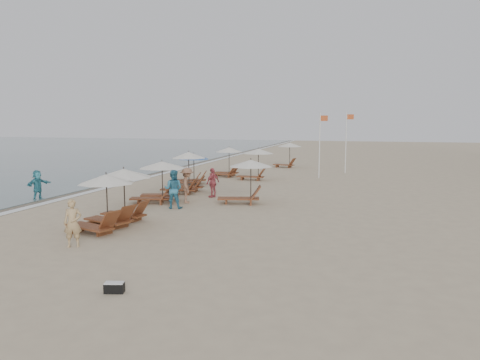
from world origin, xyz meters
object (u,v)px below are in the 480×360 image
(flag_pole_near, at_px, (320,142))
(duffel_bag, at_px, (114,287))
(lounger_station_0, at_px, (101,205))
(lounger_station_2, at_px, (158,181))
(inland_station_1, at_px, (255,160))
(beachgoer_mid_b, at_px, (187,185))
(lounger_station_1, at_px, (119,196))
(beachgoer_far_a, at_px, (213,183))
(lounger_station_5, at_px, (226,162))
(inland_station_2, at_px, (287,152))
(beachgoer_mid_a, at_px, (173,189))
(beachgoer_near, at_px, (73,223))
(lounger_station_4, at_px, (190,170))
(waterline_walker, at_px, (38,185))
(lounger_station_3, at_px, (184,175))
(inland_station_0, at_px, (245,178))

(flag_pole_near, bearing_deg, duffel_bag, -95.37)
(lounger_station_0, distance_m, lounger_station_2, 6.39)
(inland_station_1, distance_m, beachgoer_mid_b, 9.99)
(inland_station_1, distance_m, duffel_bag, 22.09)
(lounger_station_1, height_order, beachgoer_far_a, lounger_station_1)
(lounger_station_5, distance_m, flag_pole_near, 7.12)
(inland_station_2, distance_m, duffel_bag, 31.43)
(inland_station_1, relative_size, beachgoer_mid_a, 1.41)
(lounger_station_5, relative_size, inland_station_2, 0.90)
(lounger_station_1, distance_m, beachgoer_near, 3.60)
(lounger_station_5, xyz_separation_m, flag_pole_near, (6.87, 1.05, 1.55))
(beachgoer_mid_a, xyz_separation_m, beachgoer_mid_b, (0.06, 1.56, -0.02))
(lounger_station_4, relative_size, waterline_walker, 1.56)
(lounger_station_1, distance_m, waterline_walker, 8.22)
(inland_station_2, distance_m, flag_pole_near, 8.00)
(lounger_station_4, relative_size, inland_station_1, 0.95)
(lounger_station_1, bearing_deg, beachgoer_mid_b, 80.95)
(lounger_station_4, distance_m, beachgoer_near, 15.15)
(lounger_station_2, bearing_deg, flag_pole_near, 60.94)
(lounger_station_3, distance_m, beachgoer_near, 11.88)
(lounger_station_1, relative_size, inland_station_2, 1.00)
(lounger_station_3, relative_size, lounger_station_4, 1.02)
(lounger_station_0, height_order, lounger_station_3, lounger_station_3)
(lounger_station_4, relative_size, inland_station_2, 0.94)
(lounger_station_1, xyz_separation_m, beachgoer_mid_b, (0.82, 5.18, -0.23))
(duffel_bag, bearing_deg, inland_station_1, 95.17)
(lounger_station_5, xyz_separation_m, beachgoer_far_a, (2.20, -9.28, -0.27))
(lounger_station_0, height_order, lounger_station_1, lounger_station_1)
(lounger_station_3, relative_size, beachgoer_mid_a, 1.37)
(beachgoer_near, xyz_separation_m, beachgoer_far_a, (1.16, 10.74, 0.00))
(lounger_station_4, distance_m, duffel_bag, 19.14)
(lounger_station_2, height_order, lounger_station_4, lounger_station_2)
(lounger_station_0, height_order, beachgoer_far_a, lounger_station_0)
(waterline_walker, xyz_separation_m, duffel_bag, (11.13, -10.75, -0.66))
(waterline_walker, distance_m, duffel_bag, 15.49)
(lounger_station_0, relative_size, beachgoer_mid_b, 1.43)
(lounger_station_1, bearing_deg, lounger_station_3, 94.35)
(flag_pole_near, bearing_deg, lounger_station_1, -109.47)
(lounger_station_0, distance_m, waterline_walker, 8.90)
(lounger_station_3, bearing_deg, waterline_walker, -146.40)
(lounger_station_4, bearing_deg, beachgoer_mid_b, -69.26)
(beachgoer_near, bearing_deg, beachgoer_far_a, 57.04)
(lounger_station_3, bearing_deg, lounger_station_4, 106.17)
(lounger_station_3, relative_size, inland_station_0, 0.90)
(beachgoer_mid_a, bearing_deg, lounger_station_3, -79.94)
(inland_station_0, distance_m, beachgoer_near, 10.02)
(lounger_station_5, bearing_deg, waterline_walker, -117.54)
(beachgoer_mid_b, bearing_deg, lounger_station_4, -2.81)
(beachgoer_mid_b, bearing_deg, inland_station_2, -28.57)
(beachgoer_near, height_order, waterline_walker, beachgoer_near)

